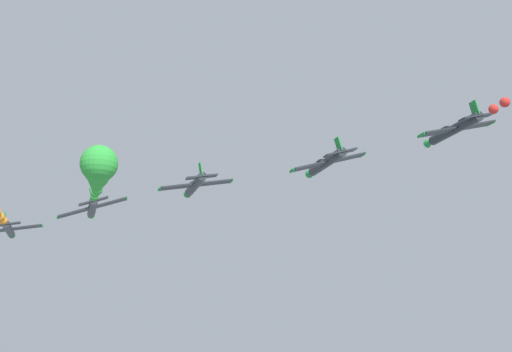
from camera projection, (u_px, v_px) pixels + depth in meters
airplane_lead at (9, 229)px, 90.70m from camera, size 9.47×10.35×2.87m
airplane_left_inner at (92, 207)px, 84.33m from camera, size 9.15×10.35×3.53m
smoke_trail_left_inner at (98, 170)px, 58.14m from camera, size 3.22×28.41×4.89m
airplane_right_inner at (195, 185)px, 78.94m from camera, size 9.47×10.35×2.87m
airplane_left_outer at (326, 162)px, 73.15m from camera, size 9.28×10.35×3.32m
airplane_right_outer at (454, 129)px, 69.65m from camera, size 9.37×10.35×3.15m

